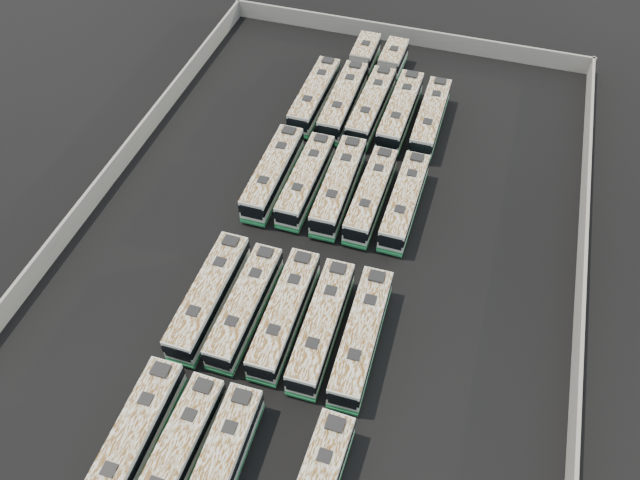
{
  "coord_description": "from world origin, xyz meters",
  "views": [
    {
      "loc": [
        10.73,
        -33.75,
        43.06
      ],
      "look_at": [
        0.04,
        0.49,
        1.6
      ],
      "focal_mm": 35.0,
      "sensor_mm": 36.0,
      "label": 1
    }
  ],
  "objects_px": {
    "bus_back_left": "(351,85)",
    "bus_back_far_right": "(430,118)",
    "bus_midback_center": "(339,186)",
    "bus_back_center": "(379,90)",
    "bus_front_far_left": "(133,442)",
    "bus_back_right": "(400,112)",
    "bus_midfront_left": "(245,306)",
    "bus_front_left": "(176,456)",
    "bus_midfront_far_right": "(361,336)",
    "bus_midfront_far_left": "(209,296)",
    "bus_back_far_left": "(315,96)",
    "bus_midfront_center": "(285,314)",
    "bus_midback_far_right": "(405,201)",
    "bus_midfront_right": "(322,326)",
    "bus_midback_left": "(306,180)",
    "bus_front_center": "(218,471)",
    "bus_midback_right": "(371,195)",
    "bus_midback_far_left": "(273,173)"
  },
  "relations": [
    {
      "from": "bus_midfront_far_left",
      "to": "bus_midback_right",
      "type": "distance_m",
      "value": 18.08
    },
    {
      "from": "bus_back_far_right",
      "to": "bus_midfront_far_right",
      "type": "bearing_deg",
      "value": -90.05
    },
    {
      "from": "bus_back_center",
      "to": "bus_midfront_center",
      "type": "bearing_deg",
      "value": -88.69
    },
    {
      "from": "bus_front_left",
      "to": "bus_midback_far_right",
      "type": "distance_m",
      "value": 29.88
    },
    {
      "from": "bus_midfront_center",
      "to": "bus_midback_far_right",
      "type": "xyz_separation_m",
      "value": [
        6.45,
        15.2,
        -0.03
      ]
    },
    {
      "from": "bus_midback_center",
      "to": "bus_back_far_right",
      "type": "height_order",
      "value": "bus_midback_center"
    },
    {
      "from": "bus_midfront_far_right",
      "to": "bus_back_right",
      "type": "relative_size",
      "value": 1.0
    },
    {
      "from": "bus_midfront_center",
      "to": "bus_midback_center",
      "type": "bearing_deg",
      "value": 89.08
    },
    {
      "from": "bus_midback_left",
      "to": "bus_back_left",
      "type": "xyz_separation_m",
      "value": [
        0.02,
        16.04,
        0.07
      ]
    },
    {
      "from": "bus_front_far_left",
      "to": "bus_midfront_left",
      "type": "xyz_separation_m",
      "value": [
        3.14,
        12.83,
        -0.07
      ]
    },
    {
      "from": "bus_front_left",
      "to": "bus_midfront_far_right",
      "type": "relative_size",
      "value": 0.97
    },
    {
      "from": "bus_midback_right",
      "to": "bus_midback_far_right",
      "type": "distance_m",
      "value": 3.18
    },
    {
      "from": "bus_midback_center",
      "to": "bus_back_center",
      "type": "distance_m",
      "value": 15.97
    },
    {
      "from": "bus_front_far_left",
      "to": "bus_midback_far_left",
      "type": "relative_size",
      "value": 1.01
    },
    {
      "from": "bus_front_left",
      "to": "bus_front_center",
      "type": "height_order",
      "value": "bus_front_center"
    },
    {
      "from": "bus_midfront_far_left",
      "to": "bus_midback_right",
      "type": "bearing_deg",
      "value": 57.65
    },
    {
      "from": "bus_back_far_right",
      "to": "bus_front_far_left",
      "type": "bearing_deg",
      "value": -107.31
    },
    {
      "from": "bus_midback_center",
      "to": "bus_midback_far_right",
      "type": "bearing_deg",
      "value": -1.24
    },
    {
      "from": "bus_back_left",
      "to": "bus_midfront_far_left",
      "type": "bearing_deg",
      "value": -96.24
    },
    {
      "from": "bus_back_far_right",
      "to": "bus_midfront_far_left",
      "type": "bearing_deg",
      "value": -114.39
    },
    {
      "from": "bus_midfront_left",
      "to": "bus_midback_right",
      "type": "distance_m",
      "value": 16.6
    },
    {
      "from": "bus_midfront_left",
      "to": "bus_back_right",
      "type": "xyz_separation_m",
      "value": [
        6.45,
        28.36,
        0.08
      ]
    },
    {
      "from": "bus_midfront_far_left",
      "to": "bus_midback_far_left",
      "type": "relative_size",
      "value": 1.01
    },
    {
      "from": "bus_midback_far_left",
      "to": "bus_midback_center",
      "type": "bearing_deg",
      "value": 1.09
    },
    {
      "from": "bus_midback_far_right",
      "to": "bus_back_far_right",
      "type": "bearing_deg",
      "value": 90.75
    },
    {
      "from": "bus_midfront_far_right",
      "to": "bus_midback_far_right",
      "type": "bearing_deg",
      "value": 88.59
    },
    {
      "from": "bus_midfront_right",
      "to": "bus_back_left",
      "type": "bearing_deg",
      "value": 100.35
    },
    {
      "from": "bus_front_far_left",
      "to": "bus_midfront_far_left",
      "type": "bearing_deg",
      "value": 89.34
    },
    {
      "from": "bus_front_center",
      "to": "bus_midfront_right",
      "type": "distance_m",
      "value": 13.34
    },
    {
      "from": "bus_midfront_left",
      "to": "bus_front_center",
      "type": "bearing_deg",
      "value": -75.45
    },
    {
      "from": "bus_front_center",
      "to": "bus_midfront_right",
      "type": "xyz_separation_m",
      "value": [
        3.21,
        12.94,
        -0.0
      ]
    },
    {
      "from": "bus_front_far_left",
      "to": "bus_midback_center",
      "type": "distance_m",
      "value": 29.03
    },
    {
      "from": "bus_front_far_left",
      "to": "bus_back_left",
      "type": "xyz_separation_m",
      "value": [
        3.26,
        44.24,
        0.0
      ]
    },
    {
      "from": "bus_front_center",
      "to": "bus_midback_center",
      "type": "xyz_separation_m",
      "value": [
        0.12,
        28.4,
        0.03
      ]
    },
    {
      "from": "bus_back_far_left",
      "to": "bus_back_right",
      "type": "relative_size",
      "value": 0.98
    },
    {
      "from": "bus_back_far_left",
      "to": "bus_midfront_right",
      "type": "bearing_deg",
      "value": -70.8
    },
    {
      "from": "bus_back_left",
      "to": "bus_back_far_right",
      "type": "height_order",
      "value": "bus_back_left"
    },
    {
      "from": "bus_front_center",
      "to": "bus_midback_far_right",
      "type": "relative_size",
      "value": 1.02
    },
    {
      "from": "bus_back_far_right",
      "to": "bus_front_left",
      "type": "bearing_deg",
      "value": -103.08
    },
    {
      "from": "bus_midback_far_right",
      "to": "bus_midfront_left",
      "type": "bearing_deg",
      "value": -121.6
    },
    {
      "from": "bus_back_left",
      "to": "bus_back_right",
      "type": "relative_size",
      "value": 1.55
    },
    {
      "from": "bus_front_left",
      "to": "bus_midfront_far_right",
      "type": "distance_m",
      "value": 16.02
    },
    {
      "from": "bus_midfront_far_left",
      "to": "bus_midback_far_left",
      "type": "bearing_deg",
      "value": 90.44
    },
    {
      "from": "bus_midfront_far_left",
      "to": "bus_back_far_left",
      "type": "bearing_deg",
      "value": 90.16
    },
    {
      "from": "bus_midfront_right",
      "to": "bus_back_far_right",
      "type": "relative_size",
      "value": 1.02
    },
    {
      "from": "bus_front_far_left",
      "to": "bus_back_far_right",
      "type": "relative_size",
      "value": 1.04
    },
    {
      "from": "bus_front_far_left",
      "to": "bus_midback_far_right",
      "type": "xyz_separation_m",
      "value": [
        12.88,
        28.26,
        -0.07
      ]
    },
    {
      "from": "bus_midback_left",
      "to": "bus_midback_center",
      "type": "xyz_separation_m",
      "value": [
        3.26,
        0.1,
        0.07
      ]
    },
    {
      "from": "bus_midback_left",
      "to": "bus_back_center",
      "type": "relative_size",
      "value": 0.62
    },
    {
      "from": "bus_front_far_left",
      "to": "bus_midback_left",
      "type": "bearing_deg",
      "value": 82.73
    }
  ]
}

